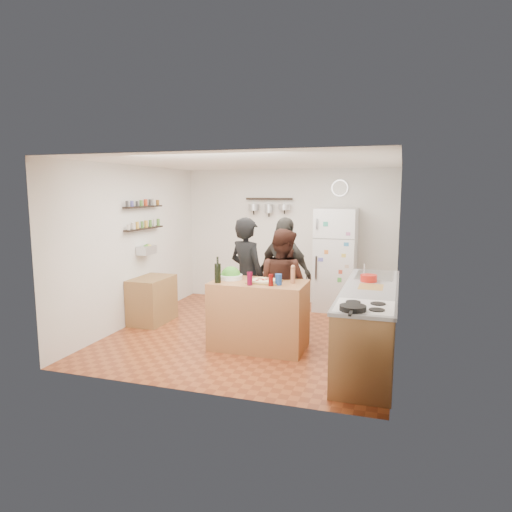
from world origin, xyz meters
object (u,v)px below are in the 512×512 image
(person_back, at_px, (285,273))
(person_center, at_px, (282,285))
(prep_island, at_px, (259,315))
(salad_bowl, at_px, (231,277))
(wall_clock, at_px, (340,188))
(person_left, at_px, (247,277))
(red_bowl, at_px, (369,278))
(wine_bottle, at_px, (218,273))
(skillet, at_px, (353,308))
(side_table, at_px, (152,300))
(salt_canister, at_px, (279,279))
(fridge, at_px, (336,259))
(pepper_mill, at_px, (293,276))
(counter_run, at_px, (369,324))

(person_back, bearing_deg, person_center, 128.96)
(prep_island, height_order, salad_bowl, salad_bowl)
(prep_island, relative_size, wall_clock, 4.17)
(person_left, height_order, red_bowl, person_left)
(wall_clock, bearing_deg, prep_island, -104.60)
(wine_bottle, relative_size, wall_clock, 0.85)
(person_center, bearing_deg, wine_bottle, 65.99)
(skillet, relative_size, side_table, 0.34)
(salt_canister, distance_m, fridge, 2.48)
(red_bowl, bearing_deg, person_back, 155.63)
(salad_bowl, relative_size, person_left, 0.18)
(prep_island, distance_m, wine_bottle, 0.80)
(salad_bowl, height_order, salt_canister, salt_canister)
(pepper_mill, xyz_separation_m, person_center, (-0.24, 0.40, -0.21))
(prep_island, bearing_deg, counter_run, 1.11)
(person_left, height_order, side_table, person_left)
(salt_canister, xyz_separation_m, red_bowl, (1.09, 0.52, -0.02))
(skillet, distance_m, red_bowl, 1.54)
(salt_canister, relative_size, person_left, 0.08)
(person_left, distance_m, counter_run, 1.88)
(prep_island, distance_m, red_bowl, 1.54)
(side_table, bearing_deg, prep_island, -17.53)
(wall_clock, height_order, side_table, wall_clock)
(fridge, distance_m, wall_clock, 1.29)
(wine_bottle, xyz_separation_m, person_back, (0.61, 1.21, -0.18))
(person_left, bearing_deg, side_table, 22.70)
(person_back, relative_size, counter_run, 0.65)
(fridge, bearing_deg, person_left, -119.24)
(pepper_mill, xyz_separation_m, person_back, (-0.34, 0.94, -0.15))
(wall_clock, bearing_deg, salt_canister, -98.04)
(skillet, bearing_deg, wine_bottle, 153.59)
(wine_bottle, distance_m, person_center, 1.00)
(person_back, distance_m, skillet, 2.46)
(prep_island, xyz_separation_m, skillet, (1.34, -1.14, 0.49))
(person_center, relative_size, skillet, 5.92)
(person_center, xyz_separation_m, fridge, (0.49, 1.88, 0.11))
(wall_clock, bearing_deg, person_back, -109.32)
(prep_island, relative_size, counter_run, 0.48)
(wall_clock, bearing_deg, red_bowl, -72.75)
(salt_canister, xyz_separation_m, wall_clock, (0.39, 2.78, 1.17))
(person_left, height_order, person_center, person_left)
(prep_island, relative_size, wine_bottle, 4.91)
(person_back, xyz_separation_m, fridge, (0.59, 1.34, 0.04))
(salad_bowl, distance_m, person_center, 0.76)
(person_center, distance_m, fridge, 1.94)
(person_back, height_order, skillet, person_back)
(fridge, bearing_deg, salt_canister, -99.11)
(prep_island, height_order, counter_run, prep_island)
(person_back, height_order, side_table, person_back)
(person_left, xyz_separation_m, wall_clock, (1.03, 2.17, 1.28))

